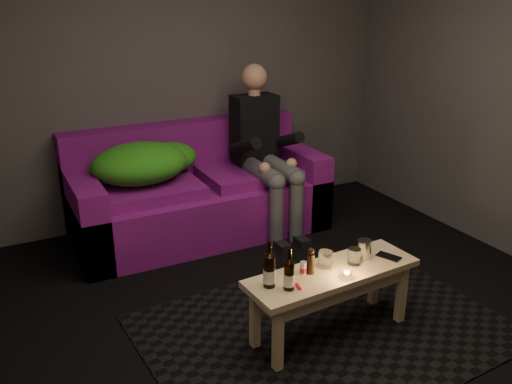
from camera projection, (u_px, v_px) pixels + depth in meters
floor at (318, 332)px, 3.46m from camera, size 4.50×4.50×0.00m
room at (286, 61)px, 3.27m from camera, size 4.50×4.50×4.50m
rug at (325, 329)px, 3.48m from camera, size 2.32×1.76×0.01m
sofa at (197, 195)px, 4.81m from camera, size 2.17×0.98×0.93m
green_blanket at (144, 163)px, 4.48m from camera, size 0.96×0.65×0.33m
person at (264, 147)px, 4.77m from camera, size 0.39×0.90×1.45m
coffee_table at (332, 282)px, 3.31m from camera, size 1.13×0.42×0.46m
beer_bottle_a at (269, 270)px, 3.06m from camera, size 0.07×0.07×0.28m
beer_bottle_b at (289, 274)px, 3.04m from camera, size 0.06×0.06×0.25m
salt_shaker at (303, 268)px, 3.22m from camera, size 0.04×0.04×0.08m
pepper_mill at (311, 264)px, 3.22m from camera, size 0.06×0.06×0.13m
tumbler_back at (325, 259)px, 3.30m from camera, size 0.10×0.10×0.10m
tealight at (347, 274)px, 3.19m from camera, size 0.05×0.05×0.04m
tumbler_front at (354, 256)px, 3.34m from camera, size 0.09×0.09×0.10m
steel_cup at (364, 249)px, 3.41m from camera, size 0.11×0.11×0.12m
smartphone at (389, 257)px, 3.44m from camera, size 0.13×0.17×0.01m
red_lighter at (298, 287)px, 3.08m from camera, size 0.03×0.07×0.01m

